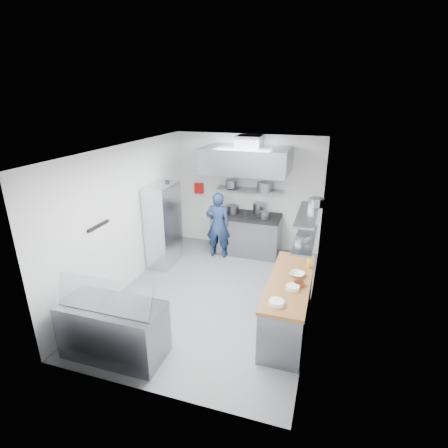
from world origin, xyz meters
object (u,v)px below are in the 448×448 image
(wire_rack, at_px, (163,225))
(chef, at_px, (218,225))
(display_case, at_px, (114,330))
(gas_range, at_px, (247,235))

(wire_rack, bearing_deg, chef, 33.96)
(chef, bearing_deg, wire_rack, 28.86)
(chef, height_order, display_case, chef)
(wire_rack, distance_m, display_case, 3.07)
(gas_range, relative_size, chef, 1.01)
(display_case, bearing_deg, gas_range, 76.74)
(chef, xyz_separation_m, wire_rack, (-1.05, -0.70, 0.13))
(gas_range, distance_m, display_case, 4.21)
(wire_rack, xyz_separation_m, display_case, (0.66, -2.96, -0.50))
(chef, bearing_deg, display_case, 78.95)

